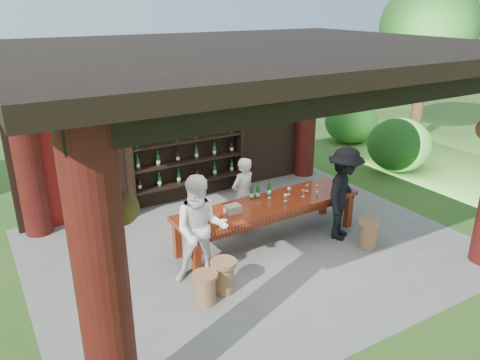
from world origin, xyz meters
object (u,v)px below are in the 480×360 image
host (243,195)px  wine_shelf (187,152)px  napkin_basket (233,209)px  tasting_table (269,209)px  stool_near_left (224,275)px  stool_near_right (368,234)px  stool_far_left (205,288)px  guest_woman (201,230)px  guest_man (344,194)px

host → wine_shelf: bearing=-94.9°
wine_shelf → napkin_basket: wine_shelf is taller
tasting_table → stool_near_left: bearing=-146.0°
stool_near_right → stool_far_left: 3.21m
stool_far_left → guest_woman: (0.24, 0.59, 0.61)m
tasting_table → wine_shelf: bearing=101.1°
stool_near_right → guest_woman: 3.09m
host → napkin_basket: (-0.56, -0.60, 0.09)m
wine_shelf → guest_woman: wine_shelf is taller
stool_near_right → guest_man: 0.82m
guest_woman → guest_man: guest_man is taller
wine_shelf → stool_near_right: size_ratio=4.95×
stool_far_left → host: host is taller
stool_near_left → wine_shelf: bearing=73.6°
tasting_table → guest_woman: guest_woman is taller
stool_far_left → guest_woman: bearing=67.9°
tasting_table → stool_far_left: size_ratio=7.26×
wine_shelf → stool_near_left: size_ratio=4.90×
wine_shelf → guest_man: 3.44m
napkin_basket → stool_near_left: bearing=-126.6°
tasting_table → host: host is taller
napkin_basket → tasting_table: bearing=2.3°
tasting_table → napkin_basket: (-0.76, -0.03, 0.18)m
stool_near_left → host: 2.07m
stool_near_right → stool_far_left: stool_near_right is taller
tasting_table → stool_near_left: tasting_table is taller
guest_man → napkin_basket: guest_man is taller
wine_shelf → stool_near_left: (-1.00, -3.39, -0.86)m
host → guest_woman: guest_woman is taller
stool_near_left → stool_near_right: 2.85m
host → stool_far_left: bearing=32.2°
stool_near_left → napkin_basket: bearing=53.4°
wine_shelf → guest_man: wine_shelf is taller
napkin_basket → host: bearing=46.8°
stool_near_left → guest_woman: bearing=105.0°
wine_shelf → tasting_table: 2.50m
guest_man → stool_near_left: bearing=156.6°
wine_shelf → stool_near_right: (1.85, -3.51, -0.86)m
stool_far_left → stool_near_right: bearing=0.0°
stool_near_left → napkin_basket: napkin_basket is taller
stool_near_left → stool_far_left: size_ratio=1.07×
guest_woman → napkin_basket: 0.98m
tasting_table → stool_far_left: bearing=-148.8°
stool_near_left → guest_woman: (-0.13, 0.47, 0.59)m
guest_woman → guest_man: (2.84, -0.05, 0.00)m
tasting_table → guest_woman: bearing=-161.9°
stool_far_left → stool_near_left: bearing=18.3°
stool_near_left → guest_woman: guest_woman is taller
stool_near_left → tasting_table: bearing=34.0°
tasting_table → napkin_basket: 0.78m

